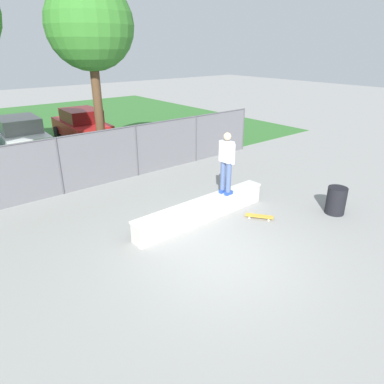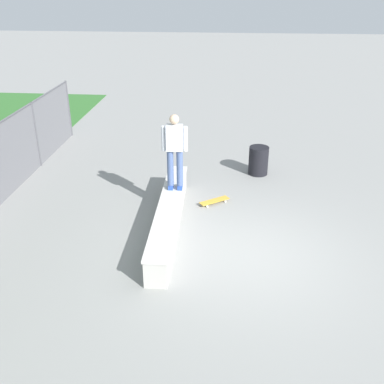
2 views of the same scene
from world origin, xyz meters
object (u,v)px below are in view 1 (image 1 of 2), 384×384
Objects in this scene: concrete_ledge at (203,210)px; skateboard at (259,216)px; skateboarder at (226,161)px; car_white at (20,135)px; tree_mid at (90,27)px; car_red at (82,125)px; trash_bin at (336,200)px.

skateboard is at bearing -36.33° from concrete_ledge.
skateboarder reaches higher than car_white.
car_red is (1.40, 5.37, -4.35)m from tree_mid.
skateboarder is at bearing -74.74° from car_white.
tree_mid is at bearing 102.62° from skateboarder.
car_red is 13.14m from trash_bin.
skateboarder is at bearing -90.94° from car_red.
skateboard is 0.94× the size of trash_bin.
skateboard is 0.11× the size of tree_mid.
concrete_ledge is 5.51× the size of trash_bin.
trash_bin is at bearing -32.72° from concrete_ledge.
skateboarder is 2.37× the size of skateboard.
concrete_ledge is 1.05× the size of car_red.
car_white is (-1.66, 5.09, -4.35)m from tree_mid.
skateboarder is 10.85m from car_red.
concrete_ledge is 10.83m from car_red.
skateboarder reaches higher than skateboard.
car_red reaches higher than concrete_ledge.
car_red is at bearing 75.42° from tree_mid.
tree_mid reaches higher than skateboard.
car_red is at bearing 91.59° from skateboard.
skateboard is 11.97m from car_white.
tree_mid is (-1.72, 6.37, 5.12)m from skateboard.
tree_mid is 7.05m from car_red.
car_red is 5.24× the size of trash_bin.
skateboarder is at bearing 118.65° from skateboard.
car_red reaches higher than skateboard.
trash_bin is (3.34, -2.15, 0.10)m from concrete_ledge.
skateboard is at bearing 149.82° from trash_bin.
concrete_ledge is at bearing 147.28° from trash_bin.
skateboard is 0.18× the size of car_red.
skateboard is (1.33, -0.97, -0.23)m from concrete_ledge.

